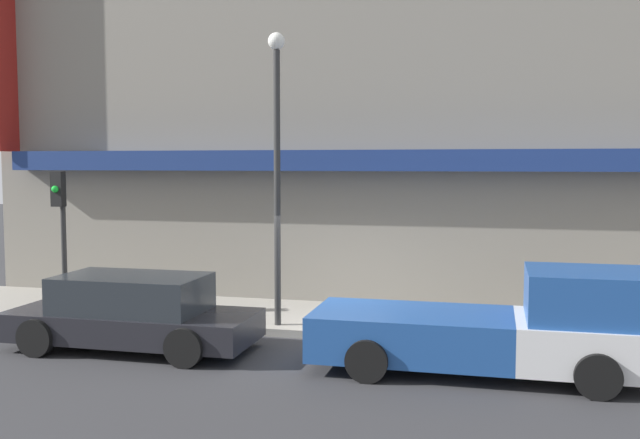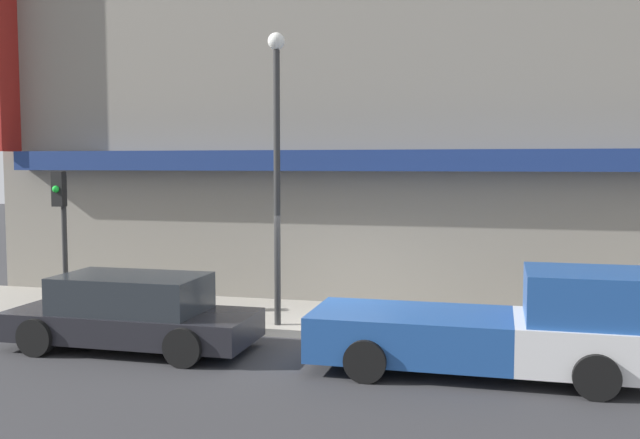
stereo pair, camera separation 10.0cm
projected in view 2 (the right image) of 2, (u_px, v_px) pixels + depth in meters
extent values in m
plane|color=#2D2D30|center=(323.00, 340.00, 14.53)|extent=(80.00, 80.00, 0.00)
cube|color=gray|center=(340.00, 320.00, 16.04)|extent=(36.00, 3.14, 0.16)
cube|color=gray|center=(366.00, 88.00, 18.57)|extent=(19.80, 3.00, 11.12)
cube|color=navy|center=(352.00, 160.00, 16.98)|extent=(18.22, 0.60, 0.50)
cube|color=maroon|center=(5.00, 34.00, 18.90)|extent=(0.20, 0.80, 6.22)
cube|color=silver|center=(585.00, 344.00, 11.77)|extent=(2.30, 1.96, 0.78)
cube|color=#1E478C|center=(587.00, 296.00, 11.70)|extent=(1.96, 1.80, 0.83)
cube|color=#1E478C|center=(411.00, 334.00, 12.47)|extent=(3.46, 1.96, 0.78)
cylinder|color=black|center=(582.00, 345.00, 12.72)|extent=(0.71, 0.22, 0.71)
cylinder|color=black|center=(596.00, 377.00, 10.83)|extent=(0.71, 0.22, 0.71)
cylinder|color=black|center=(384.00, 333.00, 13.59)|extent=(0.71, 0.22, 0.71)
cylinder|color=black|center=(365.00, 361.00, 11.70)|extent=(0.71, 0.22, 0.71)
cube|color=black|center=(132.00, 324.00, 13.79)|extent=(4.82, 1.83, 0.54)
cube|color=#23282D|center=(132.00, 293.00, 13.75)|extent=(2.79, 1.64, 0.69)
cylinder|color=black|center=(222.00, 325.00, 14.32)|extent=(0.71, 0.22, 0.71)
cylinder|color=black|center=(183.00, 347.00, 12.56)|extent=(0.71, 0.22, 0.71)
cylinder|color=black|center=(90.00, 317.00, 15.05)|extent=(0.71, 0.22, 0.71)
cylinder|color=black|center=(36.00, 337.00, 13.29)|extent=(0.71, 0.22, 0.71)
cylinder|color=yellow|center=(167.00, 302.00, 16.33)|extent=(0.18, 0.18, 0.52)
sphere|color=yellow|center=(167.00, 288.00, 16.30)|extent=(0.17, 0.17, 0.17)
cylinder|color=#2D2D2D|center=(277.00, 189.00, 14.95)|extent=(0.14, 0.14, 5.77)
sphere|color=silver|center=(276.00, 41.00, 14.71)|extent=(0.36, 0.36, 0.36)
cylinder|color=#2D2D2D|center=(65.00, 242.00, 16.48)|extent=(0.12, 0.12, 3.25)
cube|color=black|center=(59.00, 189.00, 16.22)|extent=(0.28, 0.20, 0.80)
sphere|color=green|center=(56.00, 189.00, 16.11)|extent=(0.16, 0.16, 0.16)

